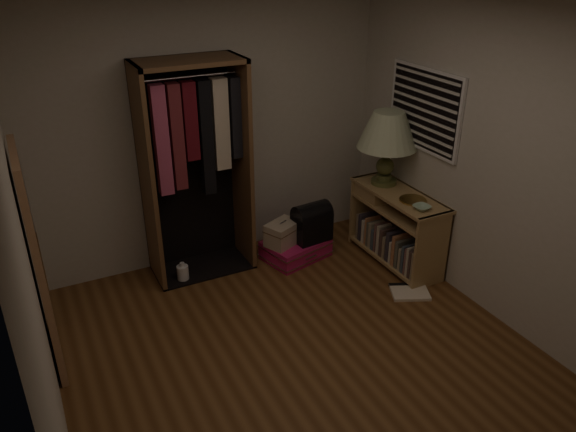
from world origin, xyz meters
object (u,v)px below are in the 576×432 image
object	(u,v)px
console_bookshelf	(394,224)
black_bag	(312,221)
table_lamp	(388,132)
white_jug	(183,273)
open_wardrobe	(196,152)
floor_mirror	(38,262)
train_case	(283,233)
pink_suitcase	(296,249)

from	to	relation	value
console_bookshelf	black_bag	world-z (taller)	console_bookshelf
console_bookshelf	black_bag	size ratio (longest dim) A/B	2.77
table_lamp	white_jug	size ratio (longest dim) A/B	3.76
open_wardrobe	floor_mirror	distance (m)	1.70
train_case	black_bag	distance (m)	0.32
floor_mirror	white_jug	size ratio (longest dim) A/B	8.65
floor_mirror	pink_suitcase	xyz separation A→B (m)	(2.38, 0.51, -0.75)
black_bag	white_jug	world-z (taller)	black_bag
console_bookshelf	white_jug	distance (m)	2.13
black_bag	train_case	bearing A→B (deg)	165.24
floor_mirror	train_case	xyz separation A→B (m)	(2.22, 0.50, -0.54)
floor_mirror	table_lamp	xyz separation A→B (m)	(3.24, 0.27, 0.44)
pink_suitcase	black_bag	size ratio (longest dim) A/B	1.82
console_bookshelf	table_lamp	bearing A→B (deg)	88.61
white_jug	open_wardrobe	bearing A→B (deg)	32.48
train_case	black_bag	world-z (taller)	black_bag
floor_mirror	train_case	size ratio (longest dim) A/B	4.11
open_wardrobe	train_case	xyz separation A→B (m)	(0.75, -0.27, -0.89)
black_bag	table_lamp	bearing A→B (deg)	-19.98
open_wardrobe	table_lamp	xyz separation A→B (m)	(1.77, -0.50, 0.08)
console_bookshelf	table_lamp	world-z (taller)	table_lamp
open_wardrobe	table_lamp	distance (m)	1.84
floor_mirror	open_wardrobe	bearing A→B (deg)	27.67
train_case	white_jug	xyz separation A→B (m)	(-1.02, 0.10, -0.23)
pink_suitcase	table_lamp	bearing A→B (deg)	-29.49
open_wardrobe	floor_mirror	world-z (taller)	open_wardrobe
black_bag	table_lamp	xyz separation A→B (m)	(0.72, -0.18, 0.89)
console_bookshelf	pink_suitcase	world-z (taller)	console_bookshelf
console_bookshelf	floor_mirror	world-z (taller)	floor_mirror
floor_mirror	black_bag	bearing A→B (deg)	10.19
open_wardrobe	white_jug	world-z (taller)	open_wardrobe
floor_mirror	pink_suitcase	distance (m)	2.54
open_wardrobe	pink_suitcase	size ratio (longest dim) A/B	2.78
floor_mirror	white_jug	xyz separation A→B (m)	(1.20, 0.60, -0.77)
black_bag	table_lamp	world-z (taller)	table_lamp
train_case	console_bookshelf	bearing A→B (deg)	-49.22
white_jug	black_bag	bearing A→B (deg)	-6.28
open_wardrobe	white_jug	xyz separation A→B (m)	(-0.27, -0.17, -1.12)
open_wardrobe	white_jug	bearing A→B (deg)	-147.52
table_lamp	open_wardrobe	bearing A→B (deg)	164.10
table_lamp	white_jug	bearing A→B (deg)	170.81
train_case	open_wardrobe	bearing A→B (deg)	135.49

